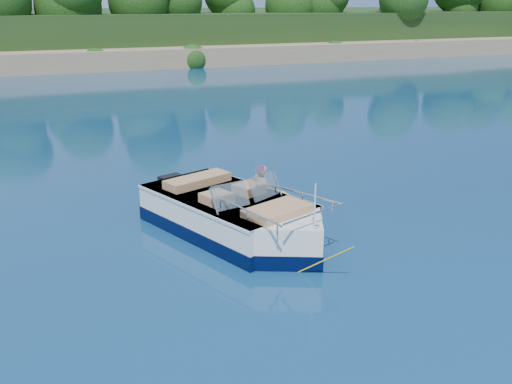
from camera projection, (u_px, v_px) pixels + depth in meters
ground at (274, 250)px, 12.05m from camera, size 160.00×160.00×0.00m
shoreline at (51, 38)px, 67.52m from camera, size 170.00×59.00×6.00m
motorboat at (238, 219)px, 12.68m from camera, size 3.36×5.68×1.98m
tow_tube at (266, 202)px, 14.67m from camera, size 1.44×1.44×0.38m
boy at (259, 205)px, 14.70m from camera, size 0.63×0.84×1.50m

